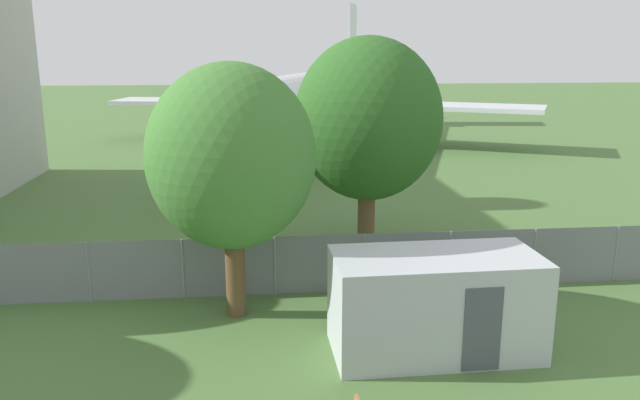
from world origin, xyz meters
TOP-DOWN VIEW (x-y plane):
  - perimeter_fence at (0.00, 10.66)m, footprint 56.07×0.07m
  - airplane at (3.84, 38.68)m, footprint 31.04×38.14m
  - portable_cabin at (3.54, 6.86)m, footprint 4.70×2.33m
  - tree_left_of_cabin at (3.28, 14.42)m, footprint 4.94×4.94m
  - tree_behind_benches at (-1.06, 9.36)m, footprint 4.22×4.22m

SIDE VIEW (x-z plane):
  - perimeter_fence at x=0.00m, z-range 0.00..1.71m
  - portable_cabin at x=3.54m, z-range 0.00..2.31m
  - airplane at x=3.84m, z-range -1.98..8.81m
  - tree_behind_benches at x=-1.06m, z-range 0.92..7.46m
  - tree_left_of_cabin at x=3.28m, z-range 0.89..8.15m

